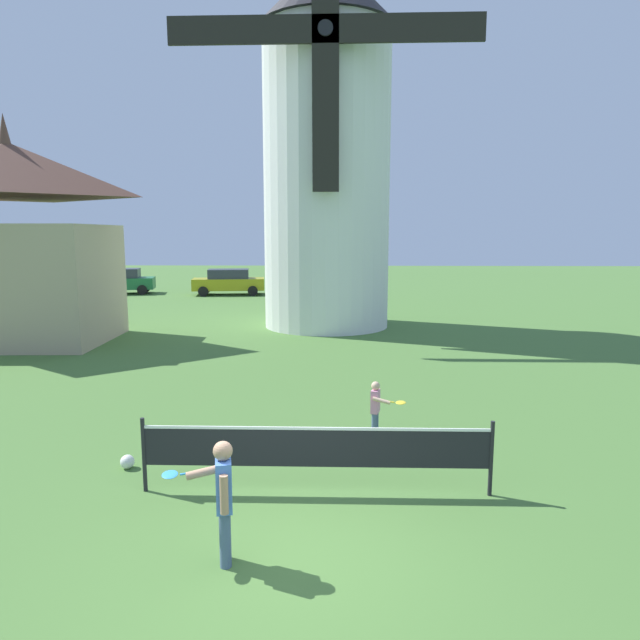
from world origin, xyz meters
TOP-DOWN VIEW (x-y plane):
  - ground_plane at (0.00, 0.00)m, footprint 120.00×120.00m
  - windmill at (0.20, 16.50)m, footprint 10.46×5.67m
  - tennis_net at (0.30, 1.61)m, footprint 5.02×0.06m
  - player_near at (-0.68, -0.16)m, footprint 0.85×0.48m
  - player_far at (1.33, 3.85)m, footprint 0.65×0.59m
  - stray_ball at (-2.73, 2.39)m, footprint 0.22×0.22m
  - parked_car_green at (-12.76, 28.43)m, footprint 4.24×2.51m
  - parked_car_mustard at (-5.98, 28.11)m, footprint 4.50×2.33m
  - parked_car_black at (-0.07, 28.55)m, footprint 4.36×2.24m
  - chapel at (-10.31, 12.78)m, footprint 6.46×4.84m

SIDE VIEW (x-z plane):
  - ground_plane at x=0.00m, z-range 0.00..0.00m
  - stray_ball at x=-2.73m, z-range 0.00..0.22m
  - player_far at x=1.33m, z-range 0.07..1.13m
  - tennis_net at x=0.30m, z-range 0.13..1.23m
  - parked_car_green at x=-12.76m, z-range 0.03..1.59m
  - parked_car_black at x=-0.07m, z-range 0.03..1.59m
  - parked_car_mustard at x=-5.98m, z-range 0.03..1.59m
  - player_near at x=-0.68m, z-range 0.09..1.54m
  - chapel at x=-10.31m, z-range -0.52..7.08m
  - windmill at x=0.20m, z-range -0.61..14.96m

